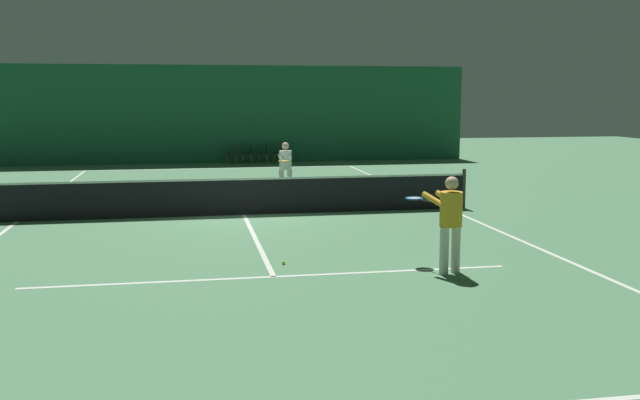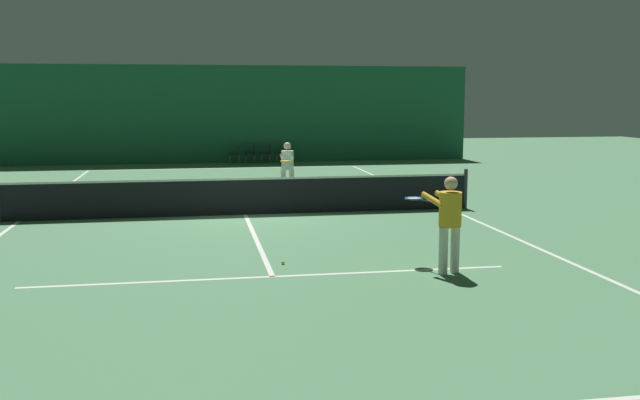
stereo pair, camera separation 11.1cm
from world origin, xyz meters
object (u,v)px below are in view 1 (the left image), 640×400
at_px(player_far, 285,165).
at_px(courtside_chair_0, 233,153).
at_px(courtside_chair_3, 280,152).
at_px(courtside_chair_2, 264,152).
at_px(tennis_ball, 284,263).
at_px(player_near, 449,217).
at_px(tennis_net, 244,195).
at_px(courtside_chair_1, 249,153).

xyz_separation_m(player_far, courtside_chair_0, (-0.93, 10.54, -0.46)).
bearing_deg(courtside_chair_3, courtside_chair_2, -90.00).
distance_m(courtside_chair_0, tennis_ball, 19.43).
relative_size(player_near, courtside_chair_0, 2.00).
relative_size(tennis_net, tennis_ball, 181.82).
bearing_deg(courtside_chair_0, tennis_ball, -0.94).
height_order(courtside_chair_0, courtside_chair_1, same).
bearing_deg(courtside_chair_2, player_far, -2.55).
height_order(courtside_chair_0, courtside_chair_3, same).
distance_m(player_far, courtside_chair_3, 10.62).
bearing_deg(courtside_chair_0, courtside_chair_2, 90.00).
bearing_deg(tennis_net, courtside_chair_3, 78.97).
distance_m(player_near, courtside_chair_2, 20.57).
relative_size(courtside_chair_0, tennis_ball, 12.73).
bearing_deg(player_far, courtside_chair_2, -172.29).
xyz_separation_m(courtside_chair_3, tennis_ball, (-2.42, -19.43, -0.45)).
xyz_separation_m(player_near, tennis_ball, (-2.72, 1.11, -0.95)).
relative_size(player_far, tennis_ball, 24.58).
bearing_deg(player_near, courtside_chair_0, -14.33).
xyz_separation_m(courtside_chair_0, tennis_ball, (-0.32, -19.43, -0.45)).
distance_m(courtside_chair_1, courtside_chair_2, 0.70).
distance_m(courtside_chair_0, courtside_chair_1, 0.70).
height_order(player_near, courtside_chair_1, player_near).
height_order(player_near, player_far, player_near).
relative_size(courtside_chair_2, tennis_ball, 12.73).
height_order(tennis_net, player_near, player_near).
distance_m(courtside_chair_1, courtside_chair_3, 1.40).
relative_size(player_near, courtside_chair_2, 2.00).
xyz_separation_m(courtside_chair_0, courtside_chair_3, (2.10, 0.00, 0.00)).
xyz_separation_m(player_near, courtside_chair_2, (-1.00, 20.54, -0.49)).
xyz_separation_m(player_far, courtside_chair_1, (-0.23, 10.54, -0.46)).
height_order(player_far, courtside_chair_2, player_far).
xyz_separation_m(courtside_chair_0, courtside_chair_1, (0.70, 0.00, 0.00)).
relative_size(courtside_chair_1, courtside_chair_3, 1.00).
bearing_deg(courtside_chair_1, player_near, 4.72).
bearing_deg(tennis_ball, courtside_chair_2, 84.94).
xyz_separation_m(tennis_net, courtside_chair_0, (0.60, 13.88, -0.03)).
bearing_deg(player_near, tennis_net, 3.27).
relative_size(player_far, courtside_chair_2, 1.93).
bearing_deg(tennis_ball, courtside_chair_3, 82.89).
bearing_deg(player_far, courtside_chair_3, -176.07).
height_order(courtside_chair_0, tennis_ball, courtside_chair_0).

